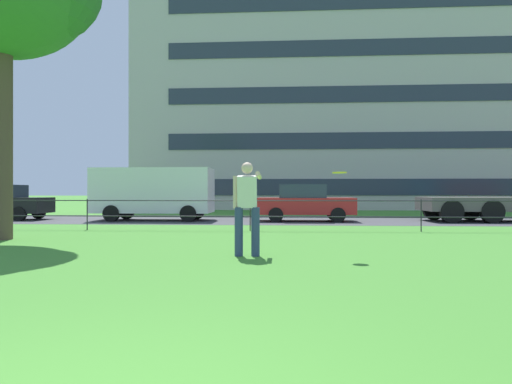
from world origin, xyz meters
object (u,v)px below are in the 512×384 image
person_thrower (247,205)px  frisbee (340,173)px  apartment_building_background (372,106)px  panel_van_right (154,191)px  car_red_left (305,203)px  car_black_far_left (1,202)px

person_thrower → frisbee: person_thrower is taller
frisbee → apartment_building_background: (5.68, 27.63, 6.36)m
panel_van_right → car_red_left: size_ratio=1.25×
person_thrower → panel_van_right: panel_van_right is taller
car_red_left → apartment_building_background: 19.36m
car_red_left → apartment_building_background: size_ratio=0.11×
car_black_far_left → car_red_left: 13.33m
person_thrower → panel_van_right: (-4.94, 10.72, 0.30)m
apartment_building_background → person_thrower: bearing=-105.1°
car_black_far_left → apartment_building_background: apartment_building_background is taller
car_black_far_left → apartment_building_background: (19.24, 16.85, 7.17)m
person_thrower → apartment_building_background: bearing=74.9°
apartment_building_background → frisbee: bearing=-101.6°
frisbee → car_red_left: (-0.22, 10.64, -0.81)m
frisbee → car_red_left: 10.67m
car_red_left → car_black_far_left: bearing=179.4°
car_black_far_left → apartment_building_background: size_ratio=0.11×
car_red_left → apartment_building_background: apartment_building_background is taller
person_thrower → frisbee: 1.85m
frisbee → car_red_left: bearing=91.2°
frisbee → car_black_far_left: frisbee is taller
car_black_far_left → panel_van_right: bearing=-0.2°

